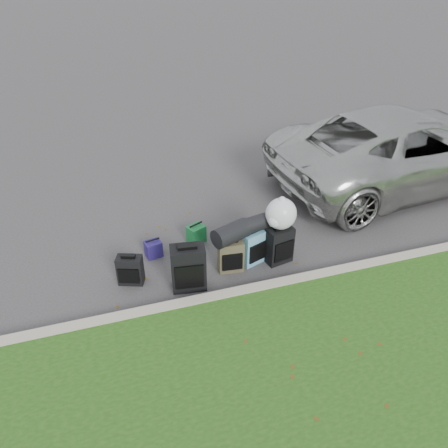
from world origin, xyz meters
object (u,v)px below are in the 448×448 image
object	(u,v)px
suv	(404,148)
suitcase_teal	(253,247)
suitcase_large_black_left	(188,268)
tote_green	(196,234)
suitcase_olive	(231,256)
tote_navy	(153,249)
suitcase_large_black_right	(279,245)
suitcase_small_black	(130,270)

from	to	relation	value
suv	suitcase_teal	bearing A→B (deg)	107.97
suitcase_large_black_left	suitcase_teal	world-z (taller)	suitcase_large_black_left
tote_green	suitcase_teal	bearing A→B (deg)	-72.20
suitcase_olive	tote_navy	size ratio (longest dim) A/B	1.92
suitcase_large_black_right	suv	bearing A→B (deg)	15.63
suitcase_olive	suitcase_teal	world-z (taller)	suitcase_teal
suitcase_teal	suitcase_large_black_left	bearing A→B (deg)	175.55
suv	suitcase_small_black	xyz separation A→B (m)	(-6.06, -1.67, -0.57)
suv	suitcase_small_black	size ratio (longest dim) A/B	12.07
suv	suitcase_olive	size ratio (longest dim) A/B	10.63
suitcase_olive	suitcase_large_black_right	size ratio (longest dim) A/B	0.86
suitcase_teal	tote_green	distance (m)	1.12
suitcase_olive	suitcase_teal	size ratio (longest dim) A/B	0.92
suitcase_large_black_right	tote_green	xyz separation A→B (m)	(-1.17, 0.94, -0.16)
suv	suitcase_large_black_right	xyz separation A→B (m)	(-3.64, -1.84, -0.49)
tote_navy	suv	bearing A→B (deg)	-0.34
tote_navy	suitcase_small_black	bearing A→B (deg)	-139.34
suitcase_large_black_left	suitcase_large_black_right	distance (m)	1.59
suitcase_olive	suitcase_large_black_right	distance (m)	0.83
suitcase_small_black	suitcase_large_black_right	distance (m)	2.42
suitcase_large_black_right	suitcase_teal	bearing A→B (deg)	153.54
suitcase_large_black_left	tote_green	distance (m)	1.22
suitcase_large_black_right	tote_navy	world-z (taller)	suitcase_large_black_right
tote_green	tote_navy	world-z (taller)	tote_green
suitcase_teal	tote_navy	xyz separation A→B (m)	(-1.54, 0.64, -0.15)
tote_green	suitcase_large_black_left	bearing A→B (deg)	-134.13
suitcase_teal	tote_navy	size ratio (longest dim) A/B	2.08
suv	suitcase_olive	xyz separation A→B (m)	(-4.47, -1.82, -0.53)
suitcase_large_black_left	tote_green	xyz separation A→B (m)	(0.40, 1.13, -0.21)
suitcase_small_black	suitcase_large_black_left	size ratio (longest dim) A/B	0.65
suv	tote_green	xyz separation A→B (m)	(-4.81, -0.91, -0.65)
suitcase_small_black	suitcase_large_black_left	xyz separation A→B (m)	(0.84, -0.38, 0.13)
suitcase_olive	suitcase_small_black	bearing A→B (deg)	-179.28
suitcase_teal	tote_green	world-z (taller)	suitcase_teal
suitcase_large_black_right	tote_green	size ratio (longest dim) A/B	1.96
suitcase_large_black_left	suitcase_teal	bearing A→B (deg)	23.02
suitcase_teal	suitcase_small_black	bearing A→B (deg)	158.52
suv	tote_green	bearing A→B (deg)	95.59
suitcase_small_black	suitcase_large_black_right	bearing A→B (deg)	15.41
suv	tote_navy	world-z (taller)	suv
suitcase_large_black_left	suitcase_large_black_right	xyz separation A→B (m)	(1.57, 0.20, -0.05)
suitcase_olive	tote_green	world-z (taller)	suitcase_olive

